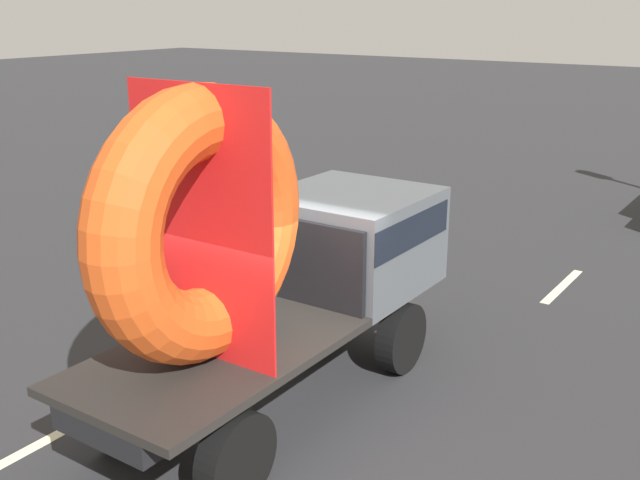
{
  "coord_description": "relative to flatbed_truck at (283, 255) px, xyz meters",
  "views": [
    {
      "loc": [
        5.18,
        -6.48,
        4.88
      ],
      "look_at": [
        -0.1,
        1.25,
        1.94
      ],
      "focal_mm": 42.25,
      "sensor_mm": 36.0,
      "label": 1
    }
  ],
  "objects": [
    {
      "name": "lane_dash_right_far",
      "position": [
        1.72,
        6.07,
        -1.96
      ],
      "size": [
        0.16,
        2.0,
        0.01
      ],
      "primitive_type": "cube",
      "rotation": [
        0.0,
        0.0,
        1.57
      ],
      "color": "beige",
      "rests_on": "ground_plane"
    },
    {
      "name": "lane_dash_left_near",
      "position": [
        -1.72,
        -2.04,
        -1.96
      ],
      "size": [
        0.16,
        2.28,
        0.01
      ],
      "primitive_type": "cube",
      "rotation": [
        0.0,
        0.0,
        1.57
      ],
      "color": "beige",
      "rests_on": "ground_plane"
    },
    {
      "name": "flatbed_truck",
      "position": [
        0.0,
        0.0,
        0.0
      ],
      "size": [
        2.02,
        5.58,
        4.15
      ],
      "color": "black",
      "rests_on": "ground_plane"
    },
    {
      "name": "ground_plane",
      "position": [
        0.1,
        -0.45,
        -1.96
      ],
      "size": [
        120.0,
        120.0,
        0.0
      ],
      "primitive_type": "plane",
      "color": "#28282B"
    },
    {
      "name": "lane_dash_left_far",
      "position": [
        -1.72,
        5.98,
        -1.96
      ],
      "size": [
        0.16,
        3.0,
        0.01
      ],
      "primitive_type": "cube",
      "rotation": [
        0.0,
        0.0,
        1.57
      ],
      "color": "beige",
      "rests_on": "ground_plane"
    }
  ]
}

